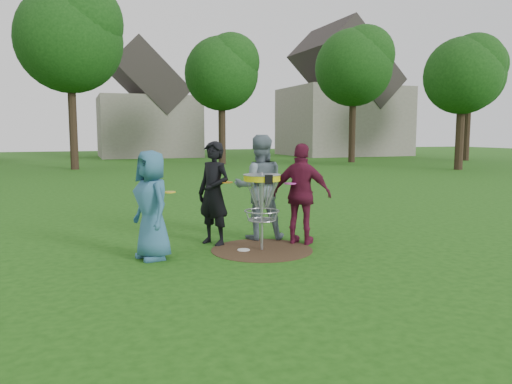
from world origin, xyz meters
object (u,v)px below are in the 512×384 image
object	(u,v)px
player_black	(214,193)
player_maroon	(302,194)
disc_golf_basket	(262,193)
player_blue	(152,205)
player_grey	(259,187)

from	to	relation	value
player_black	player_maroon	xyz separation A→B (m)	(1.54, -0.53, -0.02)
player_black	disc_golf_basket	xyz separation A→B (m)	(0.67, -0.74, 0.06)
disc_golf_basket	player_blue	bearing A→B (deg)	178.52
player_black	player_maroon	distance (m)	1.63
player_grey	disc_golf_basket	world-z (taller)	player_grey
player_blue	disc_golf_basket	xyz separation A→B (m)	(1.90, -0.05, 0.13)
player_maroon	disc_golf_basket	world-z (taller)	player_maroon
player_black	player_blue	bearing A→B (deg)	-92.78
player_black	player_grey	xyz separation A→B (m)	(0.97, 0.18, 0.06)
player_black	player_maroon	world-z (taller)	player_black
player_grey	player_maroon	xyz separation A→B (m)	(0.58, -0.70, -0.08)
player_blue	player_maroon	distance (m)	2.78
player_black	disc_golf_basket	size ratio (longest dim) A/B	1.38
disc_golf_basket	player_maroon	bearing A→B (deg)	13.90
player_black	disc_golf_basket	bearing A→B (deg)	9.82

